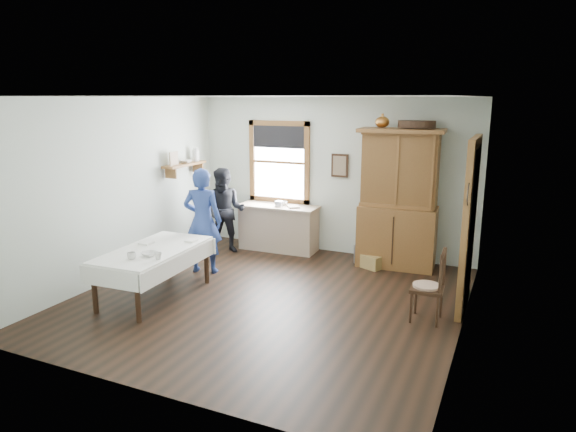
{
  "coord_description": "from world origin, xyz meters",
  "views": [
    {
      "loc": [
        2.94,
        -5.88,
        2.69
      ],
      "look_at": [
        0.15,
        0.3,
        1.12
      ],
      "focal_mm": 32.0,
      "sensor_mm": 36.0,
      "label": 1
    }
  ],
  "objects_px": {
    "work_counter": "(279,228)",
    "figure_dark": "(225,214)",
    "dining_table": "(155,273)",
    "woman_blue": "(203,225)",
    "spindle_chair": "(427,285)",
    "wicker_basket": "(371,261)",
    "pail": "(362,254)",
    "china_hutch": "(398,199)"
  },
  "relations": [
    {
      "from": "spindle_chair",
      "to": "figure_dark",
      "type": "xyz_separation_m",
      "value": [
        -3.75,
        1.49,
        0.24
      ]
    },
    {
      "from": "china_hutch",
      "to": "figure_dark",
      "type": "height_order",
      "value": "china_hutch"
    },
    {
      "from": "pail",
      "to": "woman_blue",
      "type": "distance_m",
      "value": 2.67
    },
    {
      "from": "figure_dark",
      "to": "spindle_chair",
      "type": "bearing_deg",
      "value": -37.19
    },
    {
      "from": "wicker_basket",
      "to": "figure_dark",
      "type": "relative_size",
      "value": 0.27
    },
    {
      "from": "woman_blue",
      "to": "pail",
      "type": "bearing_deg",
      "value": -161.5
    },
    {
      "from": "china_hutch",
      "to": "dining_table",
      "type": "xyz_separation_m",
      "value": [
        -2.72,
        -2.69,
        -0.77
      ]
    },
    {
      "from": "dining_table",
      "to": "pail",
      "type": "distance_m",
      "value": 3.42
    },
    {
      "from": "china_hutch",
      "to": "spindle_chair",
      "type": "xyz_separation_m",
      "value": [
        0.81,
        -1.93,
        -0.66
      ]
    },
    {
      "from": "figure_dark",
      "to": "work_counter",
      "type": "bearing_deg",
      "value": 16.67
    },
    {
      "from": "spindle_chair",
      "to": "woman_blue",
      "type": "relative_size",
      "value": 0.6
    },
    {
      "from": "wicker_basket",
      "to": "work_counter",
      "type": "bearing_deg",
      "value": 170.55
    },
    {
      "from": "pail",
      "to": "woman_blue",
      "type": "relative_size",
      "value": 0.19
    },
    {
      "from": "work_counter",
      "to": "figure_dark",
      "type": "xyz_separation_m",
      "value": [
        -0.8,
        -0.5,
        0.29
      ]
    },
    {
      "from": "pail",
      "to": "china_hutch",
      "type": "bearing_deg",
      "value": 5.55
    },
    {
      "from": "work_counter",
      "to": "pail",
      "type": "distance_m",
      "value": 1.62
    },
    {
      "from": "dining_table",
      "to": "spindle_chair",
      "type": "bearing_deg",
      "value": 12.03
    },
    {
      "from": "work_counter",
      "to": "spindle_chair",
      "type": "height_order",
      "value": "spindle_chair"
    },
    {
      "from": "wicker_basket",
      "to": "pail",
      "type": "bearing_deg",
      "value": 138.78
    },
    {
      "from": "dining_table",
      "to": "wicker_basket",
      "type": "distance_m",
      "value": 3.42
    },
    {
      "from": "dining_table",
      "to": "woman_blue",
      "type": "height_order",
      "value": "woman_blue"
    },
    {
      "from": "spindle_chair",
      "to": "figure_dark",
      "type": "height_order",
      "value": "figure_dark"
    },
    {
      "from": "dining_table",
      "to": "work_counter",
      "type": "bearing_deg",
      "value": 78.05
    },
    {
      "from": "pail",
      "to": "dining_table",
      "type": "bearing_deg",
      "value": -129.53
    },
    {
      "from": "wicker_basket",
      "to": "woman_blue",
      "type": "bearing_deg",
      "value": -151.53
    },
    {
      "from": "dining_table",
      "to": "wicker_basket",
      "type": "height_order",
      "value": "dining_table"
    },
    {
      "from": "work_counter",
      "to": "dining_table",
      "type": "bearing_deg",
      "value": -103.38
    },
    {
      "from": "spindle_chair",
      "to": "wicker_basket",
      "type": "bearing_deg",
      "value": 120.64
    },
    {
      "from": "work_counter",
      "to": "dining_table",
      "type": "height_order",
      "value": "work_counter"
    },
    {
      "from": "china_hutch",
      "to": "woman_blue",
      "type": "distance_m",
      "value": 3.11
    },
    {
      "from": "wicker_basket",
      "to": "woman_blue",
      "type": "height_order",
      "value": "woman_blue"
    },
    {
      "from": "figure_dark",
      "to": "wicker_basket",
      "type": "bearing_deg",
      "value": -11.06
    },
    {
      "from": "spindle_chair",
      "to": "wicker_basket",
      "type": "xyz_separation_m",
      "value": [
        -1.15,
        1.69,
        -0.35
      ]
    },
    {
      "from": "dining_table",
      "to": "woman_blue",
      "type": "bearing_deg",
      "value": 88.52
    },
    {
      "from": "work_counter",
      "to": "spindle_chair",
      "type": "relative_size",
      "value": 1.56
    },
    {
      "from": "pail",
      "to": "work_counter",
      "type": "bearing_deg",
      "value": 175.92
    },
    {
      "from": "pail",
      "to": "wicker_basket",
      "type": "height_order",
      "value": "pail"
    },
    {
      "from": "china_hutch",
      "to": "woman_blue",
      "type": "xyz_separation_m",
      "value": [
        -2.69,
        -1.52,
        -0.35
      ]
    },
    {
      "from": "wicker_basket",
      "to": "figure_dark",
      "type": "height_order",
      "value": "figure_dark"
    },
    {
      "from": "work_counter",
      "to": "woman_blue",
      "type": "xyz_separation_m",
      "value": [
        -0.55,
        -1.58,
        0.36
      ]
    },
    {
      "from": "work_counter",
      "to": "pail",
      "type": "xyz_separation_m",
      "value": [
        1.59,
        -0.11,
        -0.26
      ]
    },
    {
      "from": "pail",
      "to": "woman_blue",
      "type": "xyz_separation_m",
      "value": [
        -2.14,
        -1.46,
        0.62
      ]
    }
  ]
}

